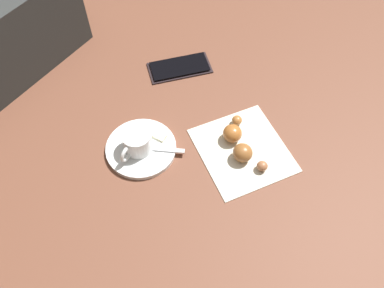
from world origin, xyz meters
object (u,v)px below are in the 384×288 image
Objects in this scene: cell_phone at (180,67)px; sugar_packet at (152,132)px; teaspoon at (143,147)px; napkin at (243,150)px; saucer at (141,148)px; laptop_bag at (3,39)px; espresso_cup at (137,142)px; croissant at (240,144)px.

sugar_packet is at bearing 53.13° from cell_phone.
napkin is at bearing 158.76° from teaspoon.
teaspoon reaches higher than cell_phone.
cell_phone is (-0.15, -0.18, -0.00)m from saucer.
espresso_cup is at bearing 88.01° from laptop_bag.
cell_phone is (0.03, -0.25, -0.02)m from croissant.
sugar_packet is 0.20m from cell_phone.
teaspoon is (-0.01, 0.00, -0.02)m from espresso_cup.
saucer is at bearing -59.87° from teaspoon.
sugar_packet is (-0.03, -0.03, 0.00)m from teaspoon.
sugar_packet is at bearing -144.15° from saucer.
sugar_packet is 0.38m from laptop_bag.
cell_phone is (-0.12, -0.16, -0.01)m from sugar_packet.
cell_phone is at bearing -74.91° from sugar_packet.
laptop_bag is (0.38, -0.39, 0.07)m from croissant.
espresso_cup is (0.01, 0.00, 0.03)m from saucer.
espresso_cup reaches higher than saucer.
teaspoon is at bearing 120.13° from saucer.
cell_phone is at bearing -128.52° from teaspoon.
espresso_cup is 0.40× the size of napkin.
croissant reaches higher than cell_phone.
croissant reaches higher than napkin.
sugar_packet is 0.18m from croissant.
cell_phone is (0.04, -0.26, 0.00)m from napkin.
teaspoon reaches higher than napkin.
saucer is at bearing 88.87° from laptop_bag.
espresso_cup reaches higher than teaspoon.
cell_phone is (-0.16, -0.18, -0.03)m from espresso_cup.
espresso_cup is at bearing -22.69° from teaspoon.
napkin is 0.02m from croissant.
laptop_bag is at bearing -58.16° from teaspoon.
laptop_bag is (0.39, -0.39, 0.09)m from napkin.
napkin is at bearing 158.69° from espresso_cup.
napkin is (-0.19, 0.08, -0.03)m from espresso_cup.
laptop_bag is at bearing -59.01° from espresso_cup.
napkin is 1.22× the size of croissant.
teaspoon is (-0.00, 0.00, 0.01)m from saucer.
napkin is (-0.19, 0.07, -0.01)m from teaspoon.
sugar_packet is (-0.04, -0.02, -0.02)m from espresso_cup.
laptop_bag is (0.23, -0.29, 0.08)m from sugar_packet.
croissant is 0.41× the size of laptop_bag.
croissant is at bearing 159.75° from teaspoon.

